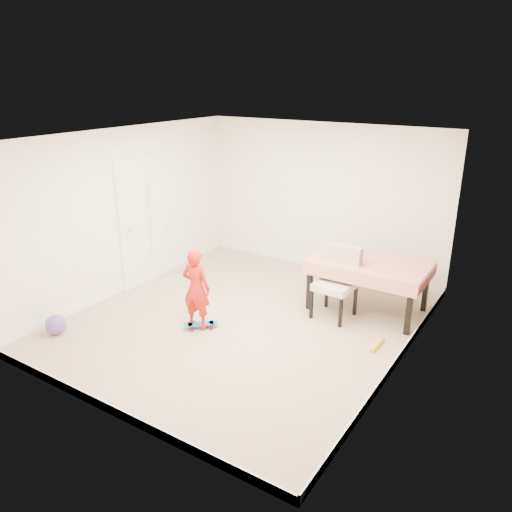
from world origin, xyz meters
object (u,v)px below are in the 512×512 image
Objects in this scene: dining_chair at (335,284)px; skateboard at (201,326)px; balloon at (56,325)px; dining_table at (368,285)px; child at (196,291)px.

dining_chair is 1.99m from skateboard.
balloon is at bearing -136.51° from dining_chair.
balloon is (-2.96, -2.52, -0.38)m from dining_chair.
skateboard is at bearing -133.49° from dining_chair.
child reaches higher than dining_table.
dining_table reaches higher than balloon.
child reaches higher than balloon.
balloon is at bearing 29.19° from child.
dining_table is at bearing 42.43° from balloon.
dining_table is 2.55m from child.
skateboard is (-1.73, -1.81, -0.36)m from dining_table.
child is at bearing -134.70° from dining_table.
dining_chair is 3.74× the size of balloon.
dining_table is at bearing -142.99° from child.
skateboard is at bearing -172.23° from child.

